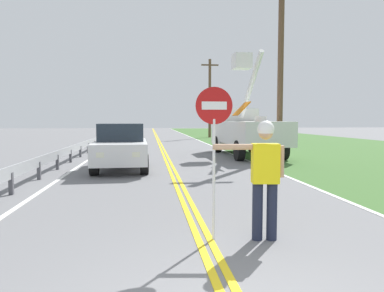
% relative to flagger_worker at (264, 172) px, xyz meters
% --- Properties ---
extents(grass_verge_right, '(16.00, 110.00, 0.01)m').
position_rel_flagger_worker_xyz_m(grass_verge_right, '(10.69, 17.56, -1.04)').
color(grass_verge_right, '#3D662D').
rests_on(grass_verge_right, ground).
extents(centerline_yellow_left, '(0.11, 110.00, 0.01)m').
position_rel_flagger_worker_xyz_m(centerline_yellow_left, '(-1.00, 17.56, -1.04)').
color(centerline_yellow_left, yellow).
rests_on(centerline_yellow_left, ground).
extents(centerline_yellow_right, '(0.11, 110.00, 0.01)m').
position_rel_flagger_worker_xyz_m(centerline_yellow_right, '(-0.82, 17.56, -1.04)').
color(centerline_yellow_right, yellow).
rests_on(centerline_yellow_right, ground).
extents(edge_line_right, '(0.12, 110.00, 0.01)m').
position_rel_flagger_worker_xyz_m(edge_line_right, '(2.69, 17.56, -1.04)').
color(edge_line_right, silver).
rests_on(edge_line_right, ground).
extents(edge_line_left, '(0.12, 110.00, 0.01)m').
position_rel_flagger_worker_xyz_m(edge_line_left, '(-4.51, 17.56, -1.04)').
color(edge_line_left, silver).
rests_on(edge_line_left, ground).
extents(flagger_worker, '(1.08, 0.29, 1.83)m').
position_rel_flagger_worker_xyz_m(flagger_worker, '(0.00, 0.00, 0.00)').
color(flagger_worker, '#1E2338').
rests_on(flagger_worker, ground).
extents(stop_sign_paddle, '(0.56, 0.04, 2.33)m').
position_rel_flagger_worker_xyz_m(stop_sign_paddle, '(-0.76, 0.09, 0.66)').
color(stop_sign_paddle, silver).
rests_on(stop_sign_paddle, ground).
extents(utility_bucket_truck, '(2.67, 6.90, 5.33)m').
position_rel_flagger_worker_xyz_m(utility_bucket_truck, '(3.21, 13.23, 0.36)').
color(utility_bucket_truck, silver).
rests_on(utility_bucket_truck, ground).
extents(oncoming_sedan_nearest, '(2.02, 4.16, 1.70)m').
position_rel_flagger_worker_xyz_m(oncoming_sedan_nearest, '(-2.76, 8.29, -0.21)').
color(oncoming_sedan_nearest, silver).
rests_on(oncoming_sedan_nearest, ground).
extents(utility_pole_near, '(1.80, 0.28, 8.55)m').
position_rel_flagger_worker_xyz_m(utility_pole_near, '(4.58, 11.82, 3.41)').
color(utility_pole_near, brown).
rests_on(utility_pole_near, ground).
extents(utility_pole_mid, '(1.80, 0.28, 8.12)m').
position_rel_flagger_worker_xyz_m(utility_pole_mid, '(4.61, 32.55, 3.20)').
color(utility_pole_mid, brown).
rests_on(utility_pole_mid, ground).
extents(guardrail_left_shoulder, '(0.10, 32.00, 0.71)m').
position_rel_flagger_worker_xyz_m(guardrail_left_shoulder, '(-5.11, 12.00, -0.53)').
color(guardrail_left_shoulder, '#9EA0A3').
rests_on(guardrail_left_shoulder, ground).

